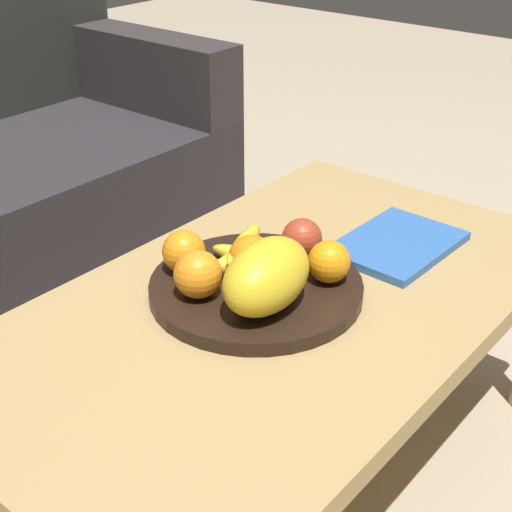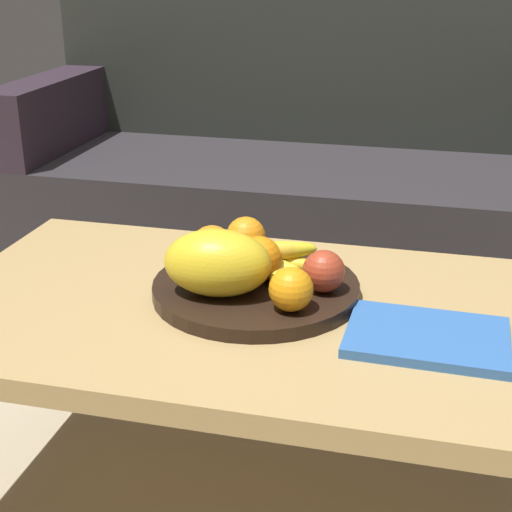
# 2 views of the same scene
# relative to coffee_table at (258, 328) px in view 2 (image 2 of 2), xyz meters

# --- Properties ---
(ground_plane) EXTENTS (8.00, 8.00, 0.00)m
(ground_plane) POSITION_rel_coffee_table_xyz_m (0.00, 0.00, -0.38)
(ground_plane) COLOR tan
(coffee_table) EXTENTS (1.13, 0.65, 0.42)m
(coffee_table) POSITION_rel_coffee_table_xyz_m (0.00, 0.00, 0.00)
(coffee_table) COLOR tan
(coffee_table) RESTS_ON ground_plane
(couch) EXTENTS (1.70, 0.70, 0.90)m
(couch) POSITION_rel_coffee_table_xyz_m (-0.13, 1.09, -0.07)
(couch) COLOR #2A272B
(couch) RESTS_ON ground_plane
(fruit_bowl) EXTENTS (0.37, 0.37, 0.03)m
(fruit_bowl) POSITION_rel_coffee_table_xyz_m (-0.01, 0.04, 0.06)
(fruit_bowl) COLOR black
(fruit_bowl) RESTS_ON coffee_table
(melon_large_front) EXTENTS (0.19, 0.13, 0.12)m
(melon_large_front) POSITION_rel_coffee_table_xyz_m (-0.06, -0.02, 0.13)
(melon_large_front) COLOR yellow
(melon_large_front) RESTS_ON fruit_bowl
(orange_front) EXTENTS (0.08, 0.08, 0.08)m
(orange_front) POSITION_rel_coffee_table_xyz_m (-0.01, 0.05, 0.11)
(orange_front) COLOR orange
(orange_front) RESTS_ON fruit_bowl
(orange_left) EXTENTS (0.08, 0.08, 0.08)m
(orange_left) POSITION_rel_coffee_table_xyz_m (-0.06, 0.16, 0.11)
(orange_left) COLOR orange
(orange_left) RESTS_ON fruit_bowl
(orange_right) EXTENTS (0.07, 0.07, 0.07)m
(orange_right) POSITION_rel_coffee_table_xyz_m (0.07, -0.05, 0.11)
(orange_right) COLOR orange
(orange_right) RESTS_ON fruit_bowl
(orange_back) EXTENTS (0.08, 0.08, 0.08)m
(orange_back) POSITION_rel_coffee_table_xyz_m (-0.11, 0.08, 0.11)
(orange_back) COLOR orange
(orange_back) RESTS_ON fruit_bowl
(apple_front) EXTENTS (0.07, 0.07, 0.07)m
(apple_front) POSITION_rel_coffee_table_xyz_m (0.11, 0.03, 0.11)
(apple_front) COLOR #AB3C24
(apple_front) RESTS_ON fruit_bowl
(banana_bunch) EXTENTS (0.17, 0.15, 0.06)m
(banana_bunch) POSITION_rel_coffee_table_xyz_m (0.01, 0.09, 0.10)
(banana_bunch) COLOR yellow
(banana_bunch) RESTS_ON fruit_bowl
(magazine) EXTENTS (0.25, 0.19, 0.02)m
(magazine) POSITION_rel_coffee_table_xyz_m (0.29, -0.06, 0.05)
(magazine) COLOR #3265B1
(magazine) RESTS_ON coffee_table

